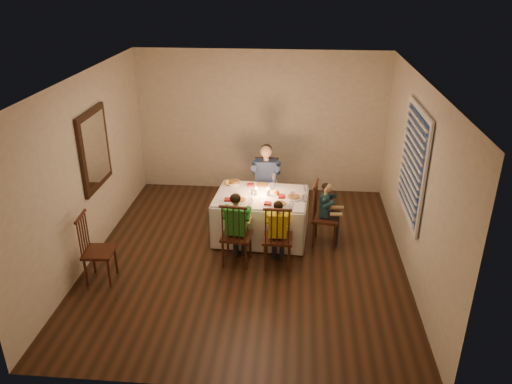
# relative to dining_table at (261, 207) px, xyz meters

# --- Properties ---
(ground) EXTENTS (5.00, 5.00, 0.00)m
(ground) POSITION_rel_dining_table_xyz_m (-0.16, -0.61, -0.52)
(ground) COLOR black
(ground) RESTS_ON ground
(wall_left) EXTENTS (0.02, 5.00, 2.60)m
(wall_left) POSITION_rel_dining_table_xyz_m (-2.41, -0.61, 0.78)
(wall_left) COLOR beige
(wall_left) RESTS_ON ground
(wall_right) EXTENTS (0.02, 5.00, 2.60)m
(wall_right) POSITION_rel_dining_table_xyz_m (2.09, -0.61, 0.78)
(wall_right) COLOR beige
(wall_right) RESTS_ON ground
(wall_back) EXTENTS (4.50, 0.02, 2.60)m
(wall_back) POSITION_rel_dining_table_xyz_m (-0.16, 1.89, 0.78)
(wall_back) COLOR beige
(wall_back) RESTS_ON ground
(ceiling) EXTENTS (5.00, 5.00, 0.00)m
(ceiling) POSITION_rel_dining_table_xyz_m (-0.16, -0.61, 2.08)
(ceiling) COLOR white
(ceiling) RESTS_ON wall_back
(dining_table) EXTENTS (1.46, 1.10, 0.70)m
(dining_table) POSITION_rel_dining_table_xyz_m (0.00, 0.00, 0.00)
(dining_table) COLOR white
(dining_table) RESTS_ON ground
(chair_adult) EXTENTS (0.41, 0.39, 0.99)m
(chair_adult) POSITION_rel_dining_table_xyz_m (0.02, 0.76, -0.52)
(chair_adult) COLOR #38190F
(chair_adult) RESTS_ON ground
(chair_near_left) EXTENTS (0.44, 0.42, 0.99)m
(chair_near_left) POSITION_rel_dining_table_xyz_m (-0.29, -0.77, -0.52)
(chair_near_left) COLOR #38190F
(chair_near_left) RESTS_ON ground
(chair_near_right) EXTENTS (0.41, 0.40, 0.99)m
(chair_near_right) POSITION_rel_dining_table_xyz_m (0.29, -0.79, -0.52)
(chair_near_right) COLOR #38190F
(chair_near_right) RESTS_ON ground
(chair_end) EXTENTS (0.45, 0.46, 0.99)m
(chair_end) POSITION_rel_dining_table_xyz_m (0.99, -0.10, -0.52)
(chair_end) COLOR #38190F
(chair_end) RESTS_ON ground
(chair_extra) EXTENTS (0.41, 0.43, 0.98)m
(chair_extra) POSITION_rel_dining_table_xyz_m (-2.06, -1.34, -0.52)
(chair_extra) COLOR #38190F
(chair_extra) RESTS_ON ground
(adult) EXTENTS (0.47, 0.43, 1.26)m
(adult) POSITION_rel_dining_table_xyz_m (0.02, 0.76, -0.52)
(adult) COLOR navy
(adult) RESTS_ON ground
(child_green) EXTENTS (0.40, 0.37, 1.11)m
(child_green) POSITION_rel_dining_table_xyz_m (-0.29, -0.77, -0.52)
(child_green) COLOR green
(child_green) RESTS_ON ground
(child_yellow) EXTENTS (0.33, 0.31, 1.03)m
(child_yellow) POSITION_rel_dining_table_xyz_m (0.29, -0.79, -0.52)
(child_yellow) COLOR yellow
(child_yellow) RESTS_ON ground
(child_teal) EXTENTS (0.33, 0.36, 1.00)m
(child_teal) POSITION_rel_dining_table_xyz_m (0.99, -0.10, -0.52)
(child_teal) COLOR #17343B
(child_teal) RESTS_ON ground
(setting_adult) EXTENTS (0.28, 0.28, 0.02)m
(setting_adult) POSITION_rel_dining_table_xyz_m (-0.01, 0.33, 0.22)
(setting_adult) COLOR white
(setting_adult) RESTS_ON dining_table
(setting_green) EXTENTS (0.28, 0.28, 0.02)m
(setting_green) POSITION_rel_dining_table_xyz_m (-0.30, -0.24, 0.22)
(setting_green) COLOR white
(setting_green) RESTS_ON dining_table
(setting_yellow) EXTENTS (0.28, 0.28, 0.02)m
(setting_yellow) POSITION_rel_dining_table_xyz_m (0.30, -0.32, 0.22)
(setting_yellow) COLOR white
(setting_yellow) RESTS_ON dining_table
(setting_teal) EXTENTS (0.28, 0.28, 0.02)m
(setting_teal) POSITION_rel_dining_table_xyz_m (0.49, -0.07, 0.22)
(setting_teal) COLOR white
(setting_teal) RESTS_ON dining_table
(candle_left) EXTENTS (0.06, 0.06, 0.10)m
(candle_left) POSITION_rel_dining_table_xyz_m (-0.08, 0.01, 0.26)
(candle_left) COLOR silver
(candle_left) RESTS_ON dining_table
(candle_right) EXTENTS (0.06, 0.06, 0.10)m
(candle_right) POSITION_rel_dining_table_xyz_m (0.11, -0.01, 0.26)
(candle_right) COLOR silver
(candle_right) RESTS_ON dining_table
(squash) EXTENTS (0.09, 0.09, 0.09)m
(squash) POSITION_rel_dining_table_xyz_m (-0.57, 0.33, 0.25)
(squash) COLOR yellow
(squash) RESTS_ON dining_table
(orange_fruit) EXTENTS (0.08, 0.08, 0.08)m
(orange_fruit) POSITION_rel_dining_table_xyz_m (0.24, 0.03, 0.25)
(orange_fruit) COLOR orange
(orange_fruit) RESTS_ON dining_table
(serving_bowl) EXTENTS (0.25, 0.25, 0.05)m
(serving_bowl) POSITION_rel_dining_table_xyz_m (-0.47, 0.35, 0.24)
(serving_bowl) COLOR white
(serving_bowl) RESTS_ON dining_table
(wall_mirror) EXTENTS (0.06, 0.95, 1.15)m
(wall_mirror) POSITION_rel_dining_table_xyz_m (-2.37, -0.31, 0.98)
(wall_mirror) COLOR black
(wall_mirror) RESTS_ON wall_left
(window_blinds) EXTENTS (0.07, 1.34, 1.54)m
(window_blinds) POSITION_rel_dining_table_xyz_m (2.05, -0.51, 0.98)
(window_blinds) COLOR #0D1C36
(window_blinds) RESTS_ON wall_right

